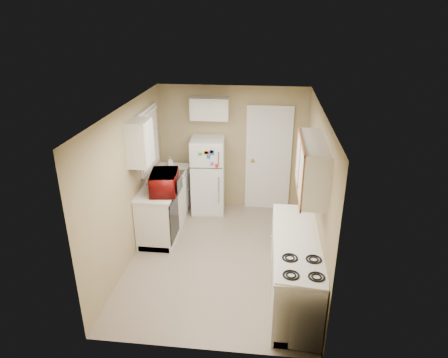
# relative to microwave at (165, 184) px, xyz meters

# --- Properties ---
(floor) EXTENTS (3.80, 3.80, 0.00)m
(floor) POSITION_rel_microwave_xyz_m (0.97, -0.43, -1.05)
(floor) COLOR tan
(floor) RESTS_ON ground
(ceiling) EXTENTS (3.80, 3.80, 0.00)m
(ceiling) POSITION_rel_microwave_xyz_m (0.97, -0.43, 1.35)
(ceiling) COLOR white
(ceiling) RESTS_ON floor
(wall_left) EXTENTS (3.80, 3.80, 0.00)m
(wall_left) POSITION_rel_microwave_xyz_m (-0.43, -0.43, 0.15)
(wall_left) COLOR tan
(wall_left) RESTS_ON floor
(wall_right) EXTENTS (3.80, 3.80, 0.00)m
(wall_right) POSITION_rel_microwave_xyz_m (2.37, -0.43, 0.15)
(wall_right) COLOR tan
(wall_right) RESTS_ON floor
(wall_back) EXTENTS (2.80, 2.80, 0.00)m
(wall_back) POSITION_rel_microwave_xyz_m (0.97, 1.47, 0.15)
(wall_back) COLOR tan
(wall_back) RESTS_ON floor
(wall_front) EXTENTS (2.80, 2.80, 0.00)m
(wall_front) POSITION_rel_microwave_xyz_m (0.97, -2.33, 0.15)
(wall_front) COLOR tan
(wall_front) RESTS_ON floor
(left_counter) EXTENTS (0.60, 1.80, 0.90)m
(left_counter) POSITION_rel_microwave_xyz_m (-0.13, 0.47, -0.60)
(left_counter) COLOR silver
(left_counter) RESTS_ON floor
(dishwasher) EXTENTS (0.03, 0.58, 0.72)m
(dishwasher) POSITION_rel_microwave_xyz_m (0.16, -0.13, -0.56)
(dishwasher) COLOR black
(dishwasher) RESTS_ON floor
(sink) EXTENTS (0.54, 0.74, 0.16)m
(sink) POSITION_rel_microwave_xyz_m (-0.13, 0.62, -0.19)
(sink) COLOR gray
(sink) RESTS_ON left_counter
(microwave) EXTENTS (0.66, 0.42, 0.41)m
(microwave) POSITION_rel_microwave_xyz_m (0.00, 0.00, 0.00)
(microwave) COLOR maroon
(microwave) RESTS_ON left_counter
(soap_bottle) EXTENTS (0.12, 0.12, 0.20)m
(soap_bottle) POSITION_rel_microwave_xyz_m (-0.18, 1.14, -0.05)
(soap_bottle) COLOR silver
(soap_bottle) RESTS_ON left_counter
(window_blinds) EXTENTS (0.10, 0.98, 1.08)m
(window_blinds) POSITION_rel_microwave_xyz_m (-0.39, 0.62, 0.55)
(window_blinds) COLOR silver
(window_blinds) RESTS_ON wall_left
(upper_cabinet_left) EXTENTS (0.30, 0.45, 0.70)m
(upper_cabinet_left) POSITION_rel_microwave_xyz_m (-0.28, -0.21, 0.75)
(upper_cabinet_left) COLOR silver
(upper_cabinet_left) RESTS_ON wall_left
(refrigerator) EXTENTS (0.65, 0.63, 1.48)m
(refrigerator) POSITION_rel_microwave_xyz_m (0.54, 1.14, -0.31)
(refrigerator) COLOR silver
(refrigerator) RESTS_ON floor
(cabinet_over_fridge) EXTENTS (0.70, 0.30, 0.40)m
(cabinet_over_fridge) POSITION_rel_microwave_xyz_m (0.57, 1.32, 0.95)
(cabinet_over_fridge) COLOR silver
(cabinet_over_fridge) RESTS_ON wall_back
(interior_door) EXTENTS (0.86, 0.06, 2.08)m
(interior_door) POSITION_rel_microwave_xyz_m (1.67, 1.43, -0.03)
(interior_door) COLOR silver
(interior_door) RESTS_ON floor
(right_counter) EXTENTS (0.60, 2.00, 0.90)m
(right_counter) POSITION_rel_microwave_xyz_m (2.07, -1.23, -0.60)
(right_counter) COLOR silver
(right_counter) RESTS_ON floor
(stove) EXTENTS (0.65, 0.77, 0.87)m
(stove) POSITION_rel_microwave_xyz_m (2.10, -1.88, -0.62)
(stove) COLOR silver
(stove) RESTS_ON floor
(upper_cabinet_right) EXTENTS (0.30, 1.20, 0.70)m
(upper_cabinet_right) POSITION_rel_microwave_xyz_m (2.22, -0.93, 0.75)
(upper_cabinet_right) COLOR silver
(upper_cabinet_right) RESTS_ON wall_right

